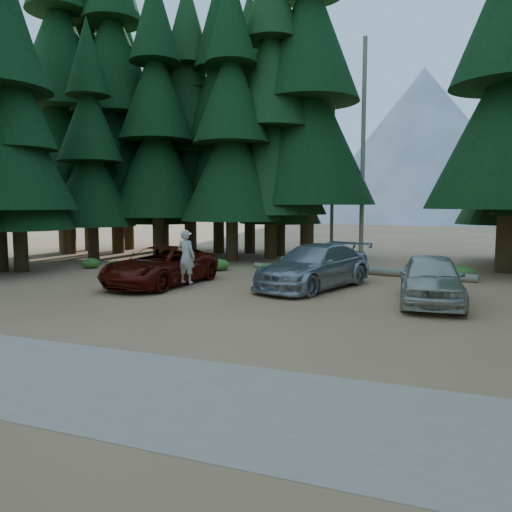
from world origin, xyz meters
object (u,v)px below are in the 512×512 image
(red_pickup, at_px, (161,266))
(log_right, at_px, (411,274))
(silver_minivan_center, at_px, (314,266))
(silver_minivan_right, at_px, (431,279))
(log_left, at_px, (314,271))
(frisbee_player, at_px, (186,256))
(log_mid, at_px, (282,268))

(red_pickup, xyz_separation_m, log_right, (8.85, 5.51, -0.57))
(silver_minivan_center, bearing_deg, log_right, 70.20)
(red_pickup, xyz_separation_m, silver_minivan_right, (9.80, -0.11, 0.04))
(red_pickup, distance_m, log_left, 6.88)
(red_pickup, distance_m, frisbee_player, 1.41)
(silver_minivan_right, xyz_separation_m, log_right, (-0.96, 5.62, -0.62))
(red_pickup, height_order, log_right, red_pickup)
(red_pickup, relative_size, silver_minivan_right, 1.16)
(red_pickup, relative_size, log_right, 1.02)
(silver_minivan_center, distance_m, frisbee_player, 4.74)
(red_pickup, distance_m, silver_minivan_right, 9.80)
(silver_minivan_center, xyz_separation_m, log_left, (-0.93, 3.47, -0.65))
(frisbee_player, bearing_deg, silver_minivan_right, -174.03)
(silver_minivan_right, height_order, log_right, silver_minivan_right)
(silver_minivan_center, bearing_deg, log_left, 123.23)
(log_mid, bearing_deg, frisbee_player, -86.09)
(log_mid, bearing_deg, silver_minivan_right, -18.95)
(log_mid, bearing_deg, red_pickup, -98.25)
(red_pickup, distance_m, silver_minivan_center, 5.86)
(silver_minivan_center, distance_m, log_left, 3.65)
(silver_minivan_right, xyz_separation_m, log_left, (-5.05, 5.05, -0.63))
(log_left, bearing_deg, silver_minivan_right, -39.23)
(silver_minivan_right, relative_size, log_left, 1.07)
(silver_minivan_center, xyz_separation_m, log_right, (3.17, 4.05, -0.64))
(log_mid, bearing_deg, log_right, 20.99)
(silver_minivan_center, xyz_separation_m, silver_minivan_right, (4.13, -1.58, -0.02))
(red_pickup, bearing_deg, log_mid, 63.91)
(log_left, bearing_deg, frisbee_player, -117.53)
(log_left, distance_m, log_mid, 1.75)
(silver_minivan_right, bearing_deg, red_pickup, 174.45)
(silver_minivan_center, distance_m, silver_minivan_right, 4.42)
(silver_minivan_right, relative_size, log_right, 0.88)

